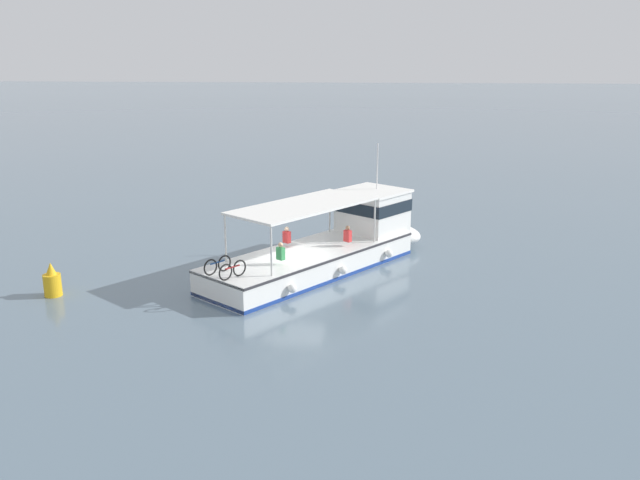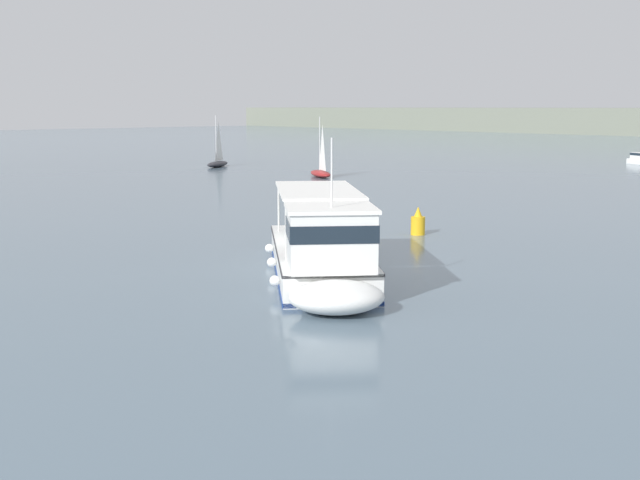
# 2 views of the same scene
# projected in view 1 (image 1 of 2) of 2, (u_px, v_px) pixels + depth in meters

# --- Properties ---
(ground_plane) EXTENTS (400.00, 400.00, 0.00)m
(ground_plane) POSITION_uv_depth(u_px,v_px,m) (295.00, 280.00, 28.85)
(ground_plane) COLOR slate
(ferry_main) EXTENTS (12.02, 10.11, 5.32)m
(ferry_main) POSITION_uv_depth(u_px,v_px,m) (335.00, 244.00, 30.66)
(ferry_main) COLOR white
(ferry_main) RESTS_ON ground
(channel_buoy) EXTENTS (0.70, 0.70, 1.40)m
(channel_buoy) POSITION_uv_depth(u_px,v_px,m) (52.00, 282.00, 26.84)
(channel_buoy) COLOR gold
(channel_buoy) RESTS_ON ground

